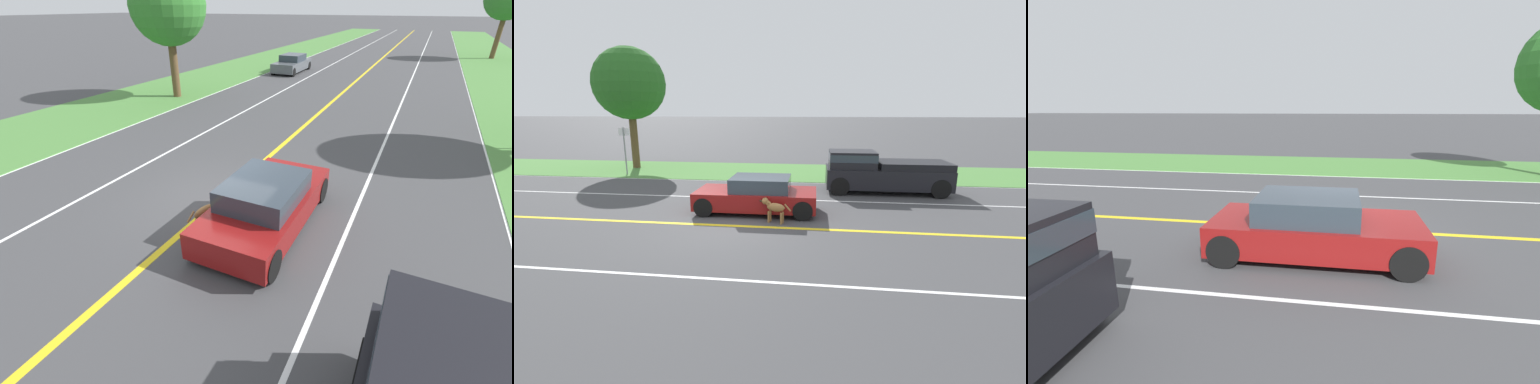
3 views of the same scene
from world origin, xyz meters
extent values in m
plane|color=#424244|center=(0.00, 0.00, 0.00)|extent=(400.00, 400.00, 0.00)
cube|color=yellow|center=(0.00, 0.00, 0.00)|extent=(0.18, 160.00, 0.01)
cube|color=white|center=(-7.00, 0.00, 0.00)|extent=(0.14, 160.00, 0.01)
cube|color=white|center=(3.50, 0.00, 0.00)|extent=(0.10, 160.00, 0.01)
cube|color=white|center=(-3.50, 0.00, 0.00)|extent=(0.10, 160.00, 0.01)
cube|color=#4C843D|center=(-10.00, 0.00, 0.01)|extent=(6.00, 160.00, 0.03)
cube|color=maroon|center=(1.66, -0.51, 0.49)|extent=(1.84, 4.26, 0.61)
cube|color=#2D3842|center=(1.66, -0.68, 1.04)|extent=(1.59, 2.04, 0.49)
cylinder|color=black|center=(2.50, 1.19, 0.33)|extent=(0.22, 0.67, 0.67)
cylinder|color=black|center=(2.50, -2.20, 0.33)|extent=(0.22, 0.67, 0.67)
cylinder|color=black|center=(0.83, 1.19, 0.33)|extent=(0.22, 0.67, 0.67)
cylinder|color=black|center=(0.83, -2.20, 0.33)|extent=(0.22, 0.67, 0.67)
ellipsoid|color=olive|center=(0.48, -1.34, 0.52)|extent=(0.39, 0.66, 0.28)
cylinder|color=olive|center=(0.61, -1.15, 0.19)|extent=(0.07, 0.07, 0.38)
cylinder|color=olive|center=(0.47, -1.58, 0.19)|extent=(0.07, 0.07, 0.38)
cylinder|color=olive|center=(0.48, -1.11, 0.19)|extent=(0.07, 0.07, 0.38)
cylinder|color=olive|center=(0.34, -1.53, 0.19)|extent=(0.07, 0.07, 0.38)
cylinder|color=olive|center=(0.56, -1.09, 0.63)|extent=(0.18, 0.20, 0.17)
sphere|color=olive|center=(0.59, -0.98, 0.69)|extent=(0.27, 0.27, 0.21)
ellipsoid|color=#331E14|center=(0.64, -0.84, 0.68)|extent=(0.12, 0.13, 0.08)
cone|color=brown|center=(0.64, -1.01, 0.77)|extent=(0.09, 0.09, 0.10)
cone|color=brown|center=(0.53, -0.97, 0.77)|extent=(0.09, 0.09, 0.10)
cylinder|color=olive|center=(0.35, -1.74, 0.56)|extent=(0.12, 0.24, 0.24)
cylinder|color=black|center=(4.51, -3.67, 0.40)|extent=(0.22, 0.80, 0.80)
camera|label=1|loc=(4.45, -6.90, 4.72)|focal=24.00mm
camera|label=2|loc=(-10.08, -2.50, 3.56)|focal=24.00mm
camera|label=3|loc=(8.34, -0.10, 2.99)|focal=24.00mm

